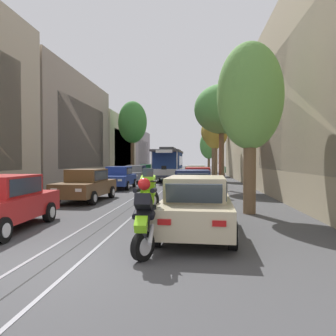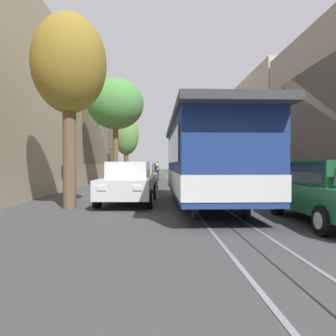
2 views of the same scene
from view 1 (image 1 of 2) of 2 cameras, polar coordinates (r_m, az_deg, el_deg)
name	(u,v)px [view 1 (image 1 of 2)]	position (r m, az deg, el deg)	size (l,w,h in m)	color
ground_plane	(167,181)	(30.16, -0.11, -2.45)	(160.00, 160.00, 0.00)	#424244
trolley_track_rails	(171,179)	(34.22, 0.53, -1.99)	(1.14, 68.78, 0.01)	gray
building_facade_left	(79,138)	(34.16, -15.93, 5.33)	(5.79, 60.48, 9.97)	#BCAD93
building_facade_right	(260,135)	(33.43, 16.40, 5.73)	(4.80, 60.48, 10.09)	tan
parked_car_red_near_left	(0,203)	(10.23, -28.36, -5.60)	(2.13, 4.42, 1.58)	red
parked_car_brown_second_left	(86,185)	(16.05, -14.71, -3.00)	(2.13, 4.42, 1.58)	brown
parked_car_blue_mid_left	(119,177)	(22.59, -8.96, -1.72)	(2.07, 4.39, 1.58)	#233D93
parked_car_grey_fourth_left	(136,174)	(28.75, -5.91, -1.05)	(2.08, 4.40, 1.58)	slate
parked_car_green_fifth_left	(148,171)	(34.99, -3.70, -0.61)	(2.11, 4.41, 1.58)	#1E6038
parked_car_grey_sixth_left	(155,170)	(41.19, -2.44, -0.31)	(2.05, 4.38, 1.58)	slate
parked_car_beige_near_right	(196,205)	(8.52, 5.22, -6.82)	(2.14, 4.42, 1.58)	#C1B28E
parked_car_navy_second_right	(193,187)	(14.39, 4.51, -3.47)	(2.04, 4.38, 1.58)	#19234C
parked_car_red_mid_right	(198,180)	(19.82, 5.48, -2.14)	(2.04, 4.38, 1.58)	red
parked_car_beige_fourth_right	(195,176)	(25.05, 5.03, -1.40)	(2.11, 4.41, 1.58)	#C1B28E
parked_car_white_fifth_right	(197,173)	(30.37, 5.26, -0.92)	(2.10, 4.40, 1.58)	silver
street_tree_kerb_left_second	(132,123)	(36.04, -6.50, 8.20)	(3.29, 2.64, 8.76)	brown
street_tree_kerb_right_near	(250,98)	(12.41, 14.75, 12.22)	(2.48, 2.05, 6.47)	brown
street_tree_kerb_right_second	(222,110)	(21.99, 9.77, 10.44)	(3.75, 3.21, 7.22)	brown
street_tree_kerb_right_mid	(215,133)	(31.83, 8.63, 6.30)	(2.47, 2.27, 6.53)	brown
street_tree_kerb_right_fourth	(213,132)	(42.20, 8.28, 6.50)	(3.26, 3.34, 7.64)	brown
street_tree_kerb_right_far	(209,145)	(53.05, 7.47, 4.18)	(3.06, 2.71, 7.02)	brown
cable_car_trolley	(169,164)	(31.69, 0.16, 0.74)	(2.57, 9.14, 3.28)	navy
motorcycle_with_rider	(146,210)	(6.71, -4.10, -7.64)	(0.50, 1.85, 1.84)	black
pedestrian_on_left_pavement	(223,172)	(29.81, 10.02, -0.64)	(0.55, 0.38, 1.72)	#4C4233
fire_hydrant	(226,191)	(16.68, 10.48, -4.11)	(0.40, 0.22, 0.84)	#B2B2B7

